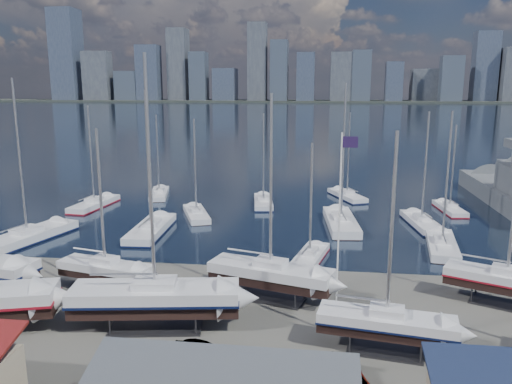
# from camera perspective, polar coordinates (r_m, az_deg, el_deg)

# --- Properties ---
(ground) EXTENTS (1400.00, 1400.00, 0.00)m
(ground) POSITION_cam_1_polar(r_m,az_deg,el_deg) (37.76, 0.26, -13.94)
(ground) COLOR #605E59
(ground) RESTS_ON ground
(water) EXTENTS (1400.00, 600.00, 0.40)m
(water) POSITION_cam_1_polar(r_m,az_deg,el_deg) (344.17, 6.77, 8.95)
(water) COLOR #1B2C3E
(water) RESTS_ON ground
(far_shore) EXTENTS (1400.00, 80.00, 2.20)m
(far_shore) POSITION_cam_1_polar(r_m,az_deg,el_deg) (603.96, 7.11, 10.25)
(far_shore) COLOR #2D332D
(far_shore) RESTS_ON ground
(skyline) EXTENTS (639.14, 43.80, 107.69)m
(skyline) POSITION_cam_1_polar(r_m,az_deg,el_deg) (598.06, 6.43, 13.89)
(skyline) COLOR #475166
(skyline) RESTS_ON far_shore
(sailboat_cradle_2) EXTENTS (8.37, 4.08, 13.38)m
(sailboat_cradle_2) POSITION_cam_1_polar(r_m,az_deg,el_deg) (42.90, -16.84, -8.42)
(sailboat_cradle_2) COLOR #2D2D33
(sailboat_cradle_2) RESTS_ON ground
(sailboat_cradle_3) EXTENTS (11.98, 4.99, 18.58)m
(sailboat_cradle_3) POSITION_cam_1_polar(r_m,az_deg,el_deg) (35.85, -11.44, -11.77)
(sailboat_cradle_3) COLOR #2D2D33
(sailboat_cradle_3) RESTS_ON ground
(sailboat_cradle_4) EXTENTS (10.21, 5.39, 16.05)m
(sailboat_cradle_4) POSITION_cam_1_polar(r_m,az_deg,el_deg) (39.70, 1.66, -9.34)
(sailboat_cradle_4) COLOR #2D2D33
(sailboat_cradle_4) RESTS_ON ground
(sailboat_cradle_5) EXTENTS (8.83, 3.73, 13.99)m
(sailboat_cradle_5) POSITION_cam_1_polar(r_m,az_deg,el_deg) (33.26, 14.66, -14.32)
(sailboat_cradle_5) COLOR #2D2D33
(sailboat_cradle_5) RESTS_ON ground
(sailboat_cradle_6) EXTENTS (9.14, 6.07, 14.54)m
(sailboat_cradle_6) POSITION_cam_1_polar(r_m,az_deg,el_deg) (43.03, 26.71, -9.07)
(sailboat_cradle_6) COLOR #2D2D33
(sailboat_cradle_6) RESTS_ON ground
(sailboat_moored_0) EXTENTS (6.42, 12.66, 18.24)m
(sailboat_moored_0) POSITION_cam_1_polar(r_m,az_deg,el_deg) (59.79, -24.65, -4.92)
(sailboat_moored_0) COLOR black
(sailboat_moored_0) RESTS_ON water
(sailboat_moored_1) EXTENTS (3.74, 10.10, 14.75)m
(sailboat_moored_1) POSITION_cam_1_polar(r_m,az_deg,el_deg) (73.44, -17.98, -1.45)
(sailboat_moored_1) COLOR black
(sailboat_moored_1) RESTS_ON water
(sailboat_moored_2) EXTENTS (4.34, 8.98, 13.07)m
(sailboat_moored_2) POSITION_cam_1_polar(r_m,az_deg,el_deg) (78.18, -10.99, -0.29)
(sailboat_moored_2) COLOR black
(sailboat_moored_2) RESTS_ON water
(sailboat_moored_3) EXTENTS (3.67, 11.49, 16.98)m
(sailboat_moored_3) POSITION_cam_1_polar(r_m,az_deg,el_deg) (58.67, -11.91, -4.38)
(sailboat_moored_3) COLOR black
(sailboat_moored_3) RESTS_ON water
(sailboat_moored_4) EXTENTS (5.56, 9.05, 13.25)m
(sailboat_moored_4) POSITION_cam_1_polar(r_m,az_deg,el_deg) (64.92, -6.83, -2.63)
(sailboat_moored_4) COLOR black
(sailboat_moored_4) RESTS_ON water
(sailboat_moored_5) EXTENTS (3.78, 9.36, 13.60)m
(sailboat_moored_5) POSITION_cam_1_polar(r_m,az_deg,el_deg) (71.23, 0.85, -1.26)
(sailboat_moored_5) COLOR black
(sailboat_moored_5) RESTS_ON water
(sailboat_moored_6) EXTENTS (3.96, 8.32, 11.99)m
(sailboat_moored_6) POSITION_cam_1_polar(r_m,az_deg,el_deg) (48.86, 6.16, -7.50)
(sailboat_moored_6) COLOR black
(sailboat_moored_6) RESTS_ON water
(sailboat_moored_7) EXTENTS (4.30, 12.01, 17.77)m
(sailboat_moored_7) POSITION_cam_1_polar(r_m,az_deg,el_deg) (61.10, 9.68, -3.63)
(sailboat_moored_7) COLOR black
(sailboat_moored_7) RESTS_ON water
(sailboat_moored_8) EXTENTS (5.87, 9.32, 13.53)m
(sailboat_moored_8) POSITION_cam_1_polar(r_m,az_deg,el_deg) (76.69, 10.35, -0.51)
(sailboat_moored_8) COLOR black
(sailboat_moored_8) RESTS_ON water
(sailboat_moored_9) EXTENTS (4.09, 10.13, 14.86)m
(sailboat_moored_9) POSITION_cam_1_polar(r_m,az_deg,el_deg) (55.32, 20.47, -5.87)
(sailboat_moored_9) COLOR black
(sailboat_moored_9) RESTS_ON water
(sailboat_moored_10) EXTENTS (3.88, 9.89, 14.39)m
(sailboat_moored_10) POSITION_cam_1_polar(r_m,az_deg,el_deg) (63.70, 18.38, -3.45)
(sailboat_moored_10) COLOR black
(sailboat_moored_10) RESTS_ON water
(sailboat_moored_11) EXTENTS (3.07, 8.37, 12.23)m
(sailboat_moored_11) POSITION_cam_1_polar(r_m,az_deg,el_deg) (72.40, 21.25, -1.86)
(sailboat_moored_11) COLOR black
(sailboat_moored_11) RESTS_ON water
(car_b) EXTENTS (5.17, 3.13, 1.61)m
(car_b) POSITION_cam_1_polar(r_m,az_deg,el_deg) (30.87, -6.19, -18.61)
(car_b) COLOR gray
(car_b) RESTS_ON ground
(flagpole) EXTENTS (1.18, 0.12, 13.38)m
(flagpole) POSITION_cam_1_polar(r_m,az_deg,el_deg) (36.31, 9.68, -2.07)
(flagpole) COLOR white
(flagpole) RESTS_ON ground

